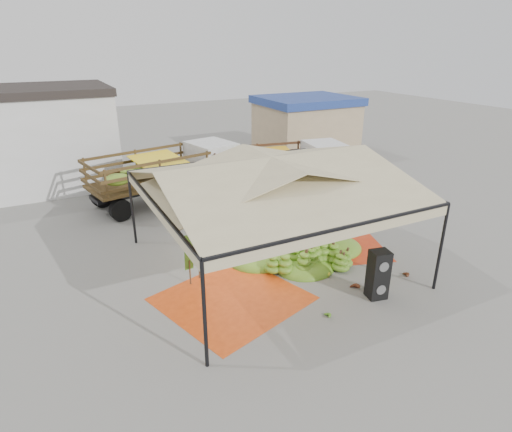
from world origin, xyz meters
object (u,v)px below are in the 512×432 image
banana_heap (300,240)px  truck_left (171,169)px  truck_right (285,163)px  speaker_stack (378,274)px  vendor (233,211)px

banana_heap → truck_left: truck_left is taller
truck_right → truck_left: bearing=175.7°
speaker_stack → vendor: bearing=116.9°
truck_left → banana_heap: bearing=-86.0°
banana_heap → truck_right: 7.77m
speaker_stack → vendor: 7.12m
banana_heap → truck_right: (3.42, 6.91, 0.91)m
banana_heap → truck_left: (-2.44, 8.33, 1.01)m
banana_heap → speaker_stack: bearing=-81.1°
vendor → truck_left: size_ratio=0.22×
truck_left → truck_right: size_ratio=1.07×
banana_heap → truck_right: size_ratio=0.75×
banana_heap → vendor: size_ratio=3.19×
vendor → truck_left: truck_left is taller
banana_heap → truck_right: bearing=63.6°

